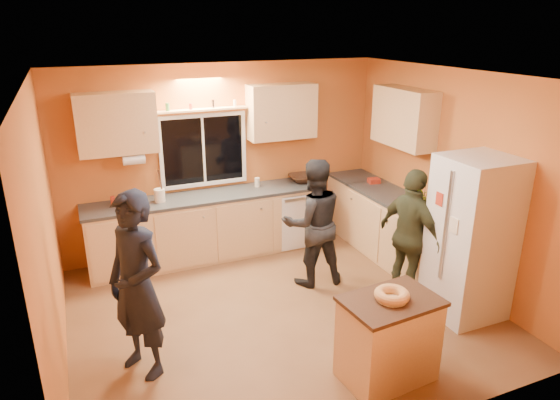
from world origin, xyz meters
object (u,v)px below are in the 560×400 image
refrigerator (471,238)px  person_right (411,236)px  island (388,338)px  person_left (137,286)px  person_center (313,223)px

refrigerator → person_right: bearing=127.2°
island → person_right: size_ratio=0.56×
refrigerator → person_right: refrigerator is taller
person_left → person_right: person_left is taller
person_center → person_left: bearing=29.0°
island → person_left: (-2.02, 0.98, 0.47)m
person_left → island: bearing=31.2°
island → person_left: bearing=149.5°
island → person_center: bearing=80.0°
person_left → person_center: person_left is taller
person_center → refrigerator: bearing=141.3°
person_center → person_right: size_ratio=1.01×
island → person_right: bearing=42.0°
person_left → person_right: 3.07m
island → person_center: person_center is taller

